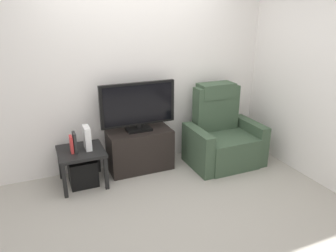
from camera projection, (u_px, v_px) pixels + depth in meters
name	position (u px, v px, depth m)	size (l,w,h in m)	color
ground_plane	(170.00, 200.00, 3.65)	(6.40, 6.40, 0.00)	#9E998E
wall_back	(136.00, 69.00, 4.17)	(6.40, 0.06, 2.60)	silver
wall_side	(312.00, 74.00, 3.89)	(0.06, 4.48, 2.60)	silver
tv_stand	(140.00, 150.00, 4.28)	(0.83, 0.41, 0.55)	black
television	(138.00, 106.00, 4.08)	(0.98, 0.20, 0.64)	black
recliner_armchair	(222.00, 137.00, 4.46)	(0.98, 0.78, 1.08)	#384C38
side_table	(81.00, 155.00, 3.87)	(0.54, 0.54, 0.45)	black
subwoofer_box	(83.00, 171.00, 3.94)	(0.33, 0.33, 0.33)	black
book_leftmost	(71.00, 144.00, 3.75)	(0.03, 0.12, 0.20)	red
book_middle	(75.00, 142.00, 3.76)	(0.03, 0.14, 0.24)	#262626
game_console	(87.00, 138.00, 3.83)	(0.07, 0.20, 0.28)	white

